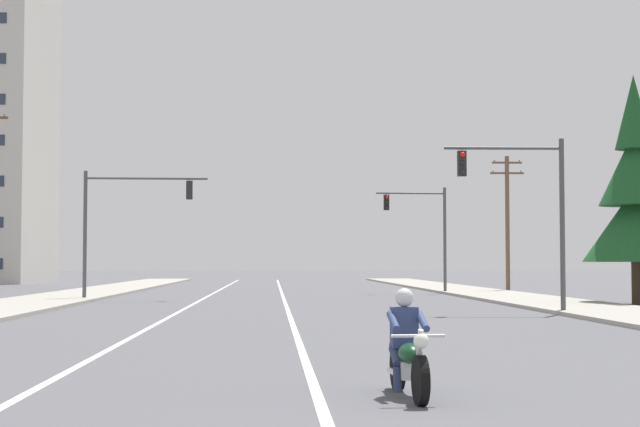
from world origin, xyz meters
name	(u,v)px	position (x,y,z in m)	size (l,w,h in m)	color
lane_stripe_center	(283,297)	(-0.23, 45.00, 0.00)	(0.16, 100.00, 0.01)	beige
lane_stripe_left	(207,297)	(-4.23, 45.00, 0.00)	(0.16, 100.00, 0.01)	beige
sidewalk_kerb_right	(522,299)	(11.17, 40.00, 0.07)	(4.40, 110.00, 0.14)	#9E998E
sidewalk_kerb_left	(51,300)	(-11.17, 40.00, 0.07)	(4.40, 110.00, 0.14)	#9E998E
motorcycle_with_rider	(408,353)	(0.99, 6.46, 0.59)	(0.70, 2.19, 1.46)	black
traffic_signal_near_right	(529,199)	(8.23, 27.51, 4.06)	(4.28, 0.37, 6.20)	#47474C
traffic_signal_near_left	(122,213)	(-8.03, 40.85, 4.16)	(5.92, 0.42, 6.20)	#47474C
traffic_signal_mid_right	(425,224)	(8.15, 50.38, 4.05)	(4.16, 0.56, 6.20)	#47474C
utility_pole_right_far	(507,218)	(13.67, 53.13, 4.51)	(2.08, 0.26, 8.36)	brown
conifer_tree_right_verge_far	(635,199)	(14.63, 34.33, 4.51)	(4.48, 4.48, 9.85)	#423023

